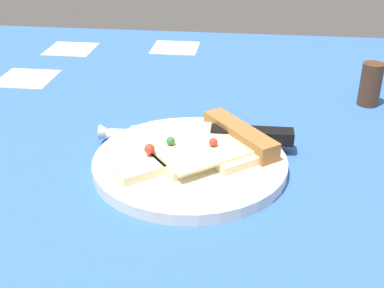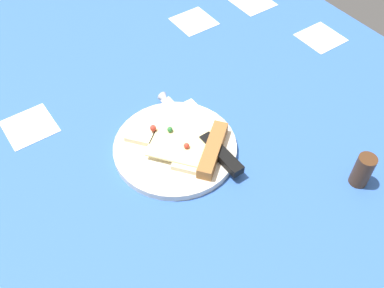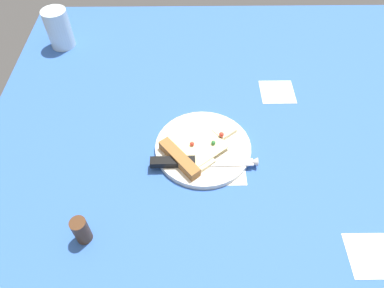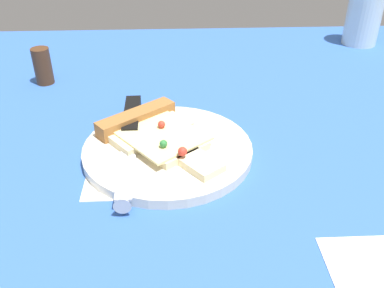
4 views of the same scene
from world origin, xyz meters
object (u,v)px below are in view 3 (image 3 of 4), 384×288
pizza_slice (195,149)px  drinking_glass (59,29)px  knife (193,162)px  plate (203,148)px  pepper_shaker (81,230)px

pizza_slice → drinking_glass: 58.80cm
knife → drinking_glass: drinking_glass is taller
plate → pepper_shaker: pepper_shaker is taller
knife → drinking_glass: bearing=-140.8°
pizza_slice → pepper_shaker: 29.70cm
knife → pepper_shaker: pepper_shaker is taller
pepper_shaker → plate: bearing=-137.6°
pepper_shaker → knife: bearing=-142.1°
drinking_glass → pizza_slice: bearing=132.4°
plate → pizza_slice: 2.98cm
knife → drinking_glass: 61.17cm
drinking_glass → plate: bearing=134.9°
plate → pepper_shaker: (23.83, 21.77, 2.52)cm
pizza_slice → pepper_shaker: bearing=-85.8°
pepper_shaker → drinking_glass: bearing=-74.3°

